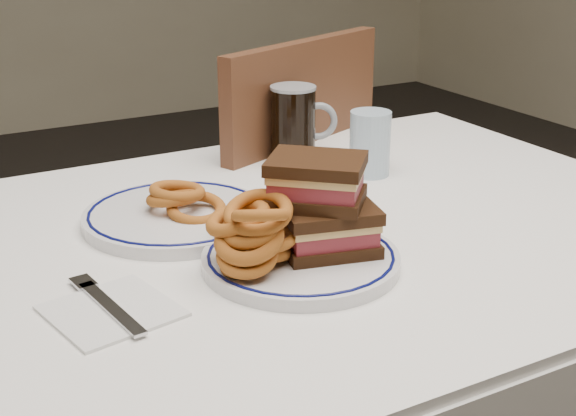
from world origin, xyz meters
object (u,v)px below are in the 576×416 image
main_plate (301,259)px  far_plate (177,216)px  chair_far (258,238)px  beer_mug (295,123)px  reuben_sandwich (322,205)px

main_plate → far_plate: far_plate is taller
chair_far → beer_mug: 0.37m
chair_far → main_plate: size_ratio=3.72×
main_plate → reuben_sandwich: reuben_sandwich is taller
main_plate → far_plate: bearing=111.0°
chair_far → reuben_sandwich: chair_far is taller
beer_mug → main_plate: bearing=-118.6°
main_plate → beer_mug: (0.22, 0.39, 0.06)m
reuben_sandwich → beer_mug: bearing=65.0°
reuben_sandwich → beer_mug: 0.43m
main_plate → beer_mug: 0.45m
chair_far → far_plate: 0.56m
reuben_sandwich → far_plate: bearing=118.2°
chair_far → reuben_sandwich: (-0.21, -0.60, 0.31)m
main_plate → reuben_sandwich: size_ratio=1.65×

